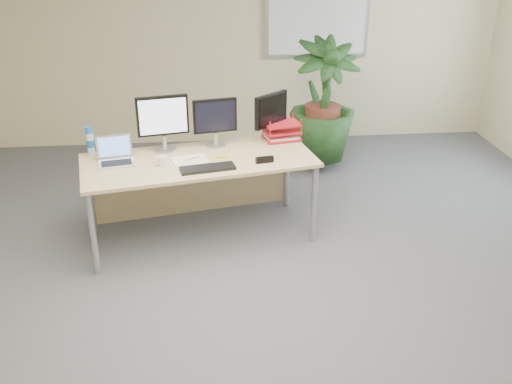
{
  "coord_description": "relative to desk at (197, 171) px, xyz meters",
  "views": [
    {
      "loc": [
        -0.24,
        -3.12,
        2.64
      ],
      "look_at": [
        0.1,
        0.35,
        0.97
      ],
      "focal_mm": 40.0,
      "sensor_mm": 36.0,
      "label": 1
    }
  ],
  "objects": [
    {
      "name": "floor",
      "position": [
        0.31,
        -1.6,
        -0.6
      ],
      "size": [
        8.0,
        8.0,
        0.0
      ],
      "primitive_type": "plane",
      "color": "#4A494E",
      "rests_on": "ground"
    },
    {
      "name": "back_wall",
      "position": [
        0.31,
        2.4,
        0.75
      ],
      "size": [
        7.0,
        0.04,
        2.7
      ],
      "primitive_type": "cube",
      "color": "beige",
      "rests_on": "floor"
    },
    {
      "name": "whiteboard",
      "position": [
        1.51,
        2.37,
        0.95
      ],
      "size": [
        1.3,
        0.04,
        0.95
      ],
      "color": "silver",
      "rests_on": "back_wall"
    },
    {
      "name": "desk",
      "position": [
        0.0,
        0.0,
        0.0
      ],
      "size": [
        2.12,
        1.2,
        0.77
      ],
      "color": "tan",
      "rests_on": "floor"
    },
    {
      "name": "floor_plant",
      "position": [
        1.41,
        1.34,
        0.15
      ],
      "size": [
        0.97,
        0.97,
        1.5
      ],
      "primitive_type": "imported",
      "rotation": [
        0.0,
        0.0,
        0.17
      ],
      "color": "#123416",
      "rests_on": "floor"
    },
    {
      "name": "monitor_left",
      "position": [
        -0.28,
        0.11,
        0.45
      ],
      "size": [
        0.45,
        0.21,
        0.5
      ],
      "color": "#ADADB2",
      "rests_on": "desk"
    },
    {
      "name": "monitor_right",
      "position": [
        0.18,
        0.19,
        0.42
      ],
      "size": [
        0.4,
        0.18,
        0.44
      ],
      "color": "#ADADB2",
      "rests_on": "desk"
    },
    {
      "name": "monitor_dark",
      "position": [
        0.7,
        0.31,
        0.42
      ],
      "size": [
        0.33,
        0.28,
        0.44
      ],
      "color": "#ADADB2",
      "rests_on": "desk"
    },
    {
      "name": "laptop",
      "position": [
        -0.68,
        -0.11,
        0.22
      ],
      "size": [
        0.34,
        0.31,
        0.21
      ],
      "color": "silver",
      "rests_on": "desk"
    },
    {
      "name": "keyboard",
      "position": [
        0.09,
        -0.35,
        0.18
      ],
      "size": [
        0.48,
        0.23,
        0.03
      ],
      "primitive_type": "cube",
      "rotation": [
        0.0,
        0.0,
        0.19
      ],
      "color": "black",
      "rests_on": "desk"
    },
    {
      "name": "coffee_mug",
      "position": [
        -0.28,
        -0.23,
        0.21
      ],
      "size": [
        0.11,
        0.08,
        0.09
      ],
      "color": "white",
      "rests_on": "desk"
    },
    {
      "name": "spiral_notebook",
      "position": [
        -0.06,
        -0.14,
        0.17
      ],
      "size": [
        0.34,
        0.29,
        0.01
      ],
      "primitive_type": "cube",
      "rotation": [
        0.0,
        0.0,
        0.23
      ],
      "color": "silver",
      "rests_on": "desk"
    },
    {
      "name": "orange_pen",
      "position": [
        -0.03,
        -0.14,
        0.18
      ],
      "size": [
        0.12,
        0.08,
        0.01
      ],
      "primitive_type": "cylinder",
      "rotation": [
        0.0,
        1.57,
        0.56
      ],
      "color": "#D06017",
      "rests_on": "spiral_notebook"
    },
    {
      "name": "yellow_highlighter",
      "position": [
        0.22,
        -0.1,
        0.17
      ],
      "size": [
        0.11,
        0.02,
        0.01
      ],
      "primitive_type": "cylinder",
      "rotation": [
        0.0,
        1.57,
        -0.01
      ],
      "color": "yellow",
      "rests_on": "desk"
    },
    {
      "name": "water_bottle",
      "position": [
        -0.91,
        0.06,
        0.29
      ],
      "size": [
        0.07,
        0.07,
        0.27
      ],
      "color": "silver",
      "rests_on": "desk"
    },
    {
      "name": "letter_tray",
      "position": [
        0.8,
        0.31,
        0.23
      ],
      "size": [
        0.37,
        0.31,
        0.15
      ],
      "color": "red",
      "rests_on": "desk"
    },
    {
      "name": "stapler",
      "position": [
        0.58,
        -0.25,
        0.19
      ],
      "size": [
        0.16,
        0.07,
        0.05
      ],
      "primitive_type": "cube",
      "rotation": [
        0.0,
        0.0,
        0.19
      ],
      "color": "black",
      "rests_on": "desk"
    }
  ]
}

